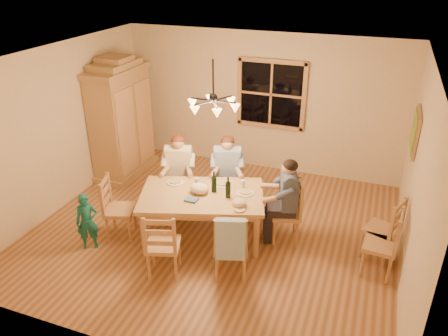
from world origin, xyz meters
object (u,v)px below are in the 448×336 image
at_px(chair_far_right, 227,193).
at_px(chair_end_left, 121,218).
at_px(adult_woman, 179,164).
at_px(wine_bottle_b, 228,187).
at_px(adult_slate_man, 287,191).
at_px(armoire, 122,122).
at_px(chair_end_right, 285,222).
at_px(dining_table, 202,200).
at_px(chair_far_left, 180,192).
at_px(chair_spare_front, 378,254).
at_px(chair_near_right, 231,255).
at_px(wine_bottle_a, 214,182).
at_px(adult_plaid_man, 227,164).
at_px(chair_near_left, 164,254).
at_px(child, 87,222).
at_px(chair_spare_back, 380,239).
at_px(chandelier, 213,104).

distance_m(chair_far_right, chair_end_left, 1.82).
relative_size(adult_woman, wine_bottle_b, 2.65).
bearing_deg(adult_slate_man, chair_far_right, 46.64).
xyz_separation_m(armoire, chair_end_right, (3.51, -1.17, -0.75)).
relative_size(dining_table, chair_far_left, 2.08).
bearing_deg(chair_spare_front, chair_near_right, 115.89).
bearing_deg(dining_table, chair_end_right, 18.09).
bearing_deg(wine_bottle_a, chair_near_right, -55.53).
relative_size(adult_plaid_man, wine_bottle_b, 2.65).
distance_m(chair_far_left, adult_plaid_man, 0.97).
xyz_separation_m(chair_near_right, wine_bottle_b, (-0.30, 0.71, 0.62)).
height_order(chair_near_left, chair_spare_front, same).
xyz_separation_m(adult_woman, adult_plaid_man, (0.76, 0.25, 0.00)).
relative_size(adult_plaid_man, child, 0.99).
height_order(chair_far_right, chair_spare_back, same).
height_order(adult_plaid_man, wine_bottle_a, adult_plaid_man).
xyz_separation_m(chair_near_left, chair_spare_back, (2.72, 1.37, 0.00)).
height_order(chair_far_right, child, chair_far_right).
distance_m(chandelier, dining_table, 1.44).
distance_m(chair_end_right, chair_spare_back, 1.36).
distance_m(dining_table, chair_far_right, 0.99).
height_order(armoire, child, armoire).
xyz_separation_m(chair_near_right, adult_woman, (-1.39, 1.34, 0.54)).
height_order(chair_near_left, adult_slate_man, adult_slate_man).
xyz_separation_m(chair_end_right, chair_spare_back, (1.36, 0.03, 0.00)).
xyz_separation_m(chandelier, adult_woman, (-0.80, 0.43, -1.24)).
bearing_deg(chair_end_right, chair_far_right, 46.64).
relative_size(dining_table, chair_end_right, 2.08).
relative_size(chair_end_left, wine_bottle_b, 3.00).
distance_m(chair_end_right, child, 2.93).
height_order(chandelier, adult_plaid_man, chandelier).
xyz_separation_m(chair_end_right, adult_plaid_man, (-1.12, 0.53, 0.54)).
distance_m(child, chair_spare_back, 4.21).
bearing_deg(adult_slate_man, chandelier, 79.71).
distance_m(chair_far_right, chair_near_right, 1.71).
xyz_separation_m(chair_near_right, child, (-2.16, -0.15, 0.14)).
bearing_deg(armoire, wine_bottle_b, -29.22).
height_order(chair_far_right, chair_near_right, same).
xyz_separation_m(chair_far_left, chair_spare_back, (3.25, -0.25, 0.00)).
relative_size(chair_far_right, chair_end_left, 1.00).
bearing_deg(chandelier, armoire, 151.43).
relative_size(chair_end_left, adult_plaid_man, 1.13).
distance_m(chair_end_right, adult_woman, 1.98).
distance_m(chandelier, chair_spare_back, 3.03).
xyz_separation_m(chair_far_right, chair_end_left, (-1.26, -1.31, 0.00)).
bearing_deg(chair_spare_front, chair_near_left, 114.93).
relative_size(wine_bottle_a, chair_spare_front, 0.33).
distance_m(adult_woman, wine_bottle_a, 1.00).
bearing_deg(adult_plaid_man, chair_spare_back, 150.49).
bearing_deg(chandelier, chair_end_right, 7.80).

